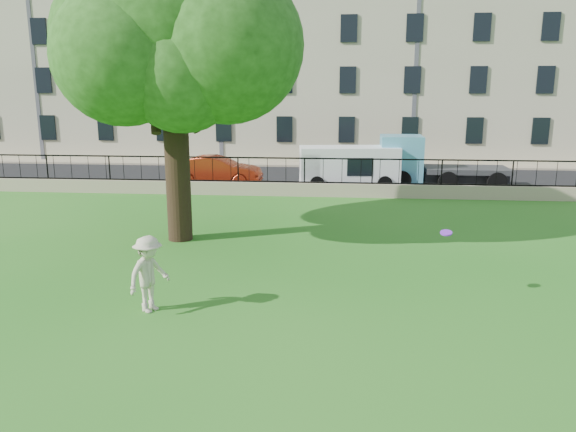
# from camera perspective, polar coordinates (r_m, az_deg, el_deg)

# --- Properties ---
(ground) EXTENTS (120.00, 120.00, 0.00)m
(ground) POSITION_cam_1_polar(r_m,az_deg,el_deg) (13.73, -1.57, -7.45)
(ground) COLOR #216E1A
(ground) RESTS_ON ground
(retaining_wall) EXTENTS (50.00, 0.40, 0.60)m
(retaining_wall) POSITION_cam_1_polar(r_m,az_deg,el_deg) (25.22, 1.67, 2.72)
(retaining_wall) COLOR tan
(retaining_wall) RESTS_ON ground
(iron_railing) EXTENTS (50.00, 0.05, 1.13)m
(iron_railing) POSITION_cam_1_polar(r_m,az_deg,el_deg) (25.09, 1.69, 4.64)
(iron_railing) COLOR black
(iron_railing) RESTS_ON retaining_wall
(street) EXTENTS (60.00, 9.00, 0.01)m
(street) POSITION_cam_1_polar(r_m,az_deg,el_deg) (29.90, 2.25, 3.76)
(street) COLOR black
(street) RESTS_ON ground
(sidewalk) EXTENTS (60.00, 1.40, 0.12)m
(sidewalk) POSITION_cam_1_polar(r_m,az_deg,el_deg) (35.03, 2.71, 5.21)
(sidewalk) COLOR tan
(sidewalk) RESTS_ON ground
(building_row) EXTENTS (56.40, 10.40, 13.80)m
(building_row) POSITION_cam_1_polar(r_m,az_deg,el_deg) (40.42, 3.21, 15.98)
(building_row) COLOR beige
(building_row) RESTS_ON ground
(tree) EXTENTS (8.00, 6.20, 9.85)m
(tree) POSITION_cam_1_polar(r_m,az_deg,el_deg) (17.97, -12.12, 18.24)
(tree) COLOR black
(tree) RESTS_ON ground
(man) EXTENTS (1.06, 1.26, 1.70)m
(man) POSITION_cam_1_polar(r_m,az_deg,el_deg) (12.54, -13.95, -5.74)
(man) COLOR beige
(man) RESTS_ON ground
(frisbee) EXTENTS (0.34, 0.34, 0.12)m
(frisbee) POSITION_cam_1_polar(r_m,az_deg,el_deg) (13.22, 15.77, -1.65)
(frisbee) COLOR #8026DC
(red_sedan) EXTENTS (4.43, 1.61, 1.45)m
(red_sedan) POSITION_cam_1_polar(r_m,az_deg,el_deg) (28.13, -7.22, 4.57)
(red_sedan) COLOR #A22C14
(red_sedan) RESTS_ON street
(white_van) EXTENTS (4.90, 2.37, 1.98)m
(white_van) POSITION_cam_1_polar(r_m,az_deg,el_deg) (27.44, 6.19, 4.95)
(white_van) COLOR white
(white_van) RESTS_ON street
(blue_truck) EXTENTS (5.94, 2.19, 2.48)m
(blue_truck) POSITION_cam_1_polar(r_m,az_deg,el_deg) (28.50, 15.31, 5.36)
(blue_truck) COLOR #53A0C2
(blue_truck) RESTS_ON street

